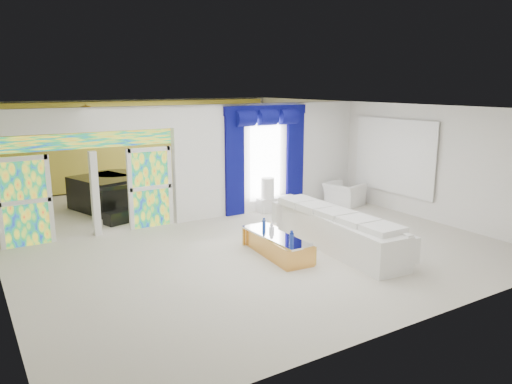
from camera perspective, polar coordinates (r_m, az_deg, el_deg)
floor at (r=12.32m, az=-4.13°, el=-4.14°), size 12.00×12.00×0.00m
dividing_wall at (r=13.91m, az=1.73°, el=4.14°), size 5.70×0.18×3.00m
dividing_header at (r=11.80m, az=-19.17°, el=7.96°), size 4.30×0.18×0.55m
stained_panel_left at (r=11.81m, az=-25.31°, el=-1.03°), size 0.95×0.04×2.00m
stained_panel_right at (r=12.42m, az=-12.20°, el=0.51°), size 0.95×0.04×2.00m
stained_transom at (r=11.84m, az=-19.01°, el=5.67°), size 4.00×0.05×0.35m
window_pane at (r=13.69m, az=1.08°, el=3.80°), size 1.00×0.02×2.30m
blue_drape_left at (r=13.17m, az=-2.52°, el=3.22°), size 0.55×0.10×2.80m
blue_drape_right at (r=14.24m, az=4.54°, el=3.89°), size 0.55×0.10×2.80m
blue_pelmet at (r=13.53m, az=1.18°, el=9.53°), size 2.60×0.12×0.25m
wall_mirror at (r=14.19m, az=15.75°, el=4.05°), size 0.04×2.70×1.90m
gold_curtains at (r=17.38m, az=-13.32°, el=5.48°), size 9.70×0.12×2.90m
white_sofa at (r=10.84m, az=9.33°, el=-4.60°), size 1.14×3.86×0.72m
coffee_table at (r=10.32m, az=2.48°, el=-6.20°), size 0.79×1.95×0.42m
console_table at (r=13.90m, az=2.40°, el=-1.36°), size 1.18×0.48×0.38m
table_lamp at (r=13.63m, az=1.37°, el=0.44°), size 0.36×0.36×0.58m
armchair at (r=14.71m, az=10.22°, el=-0.23°), size 1.10×1.20×0.66m
grand_piano at (r=14.59m, az=-17.11°, el=-0.15°), size 1.89×2.17×0.93m
piano_bench at (r=13.16m, az=-15.22°, el=-2.73°), size 1.04×0.65×0.32m
tv_console at (r=13.15m, az=-26.11°, el=-2.65°), size 0.58×0.54×0.74m
chandelier at (r=14.26m, az=-19.16°, el=8.32°), size 0.60×0.60×0.60m
decanters at (r=10.21m, az=2.49°, el=-4.63°), size 0.22×1.30×0.22m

